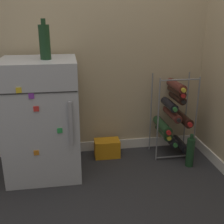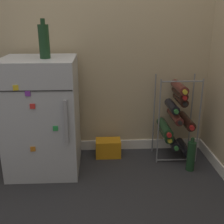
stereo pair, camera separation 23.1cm
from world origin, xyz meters
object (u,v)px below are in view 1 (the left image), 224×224
(mini_fridge, at_px, (42,118))
(fridge_top_bottle, at_px, (45,42))
(loose_bottle_floor, at_px, (190,152))
(soda_box, at_px, (107,148))
(wine_rack, at_px, (173,116))

(mini_fridge, height_order, fridge_top_bottle, fridge_top_bottle)
(fridge_top_bottle, bearing_deg, loose_bottle_floor, -4.01)
(soda_box, height_order, fridge_top_bottle, fridge_top_bottle)
(mini_fridge, bearing_deg, loose_bottle_floor, -5.25)
(soda_box, bearing_deg, fridge_top_bottle, -156.61)
(wine_rack, relative_size, loose_bottle_floor, 2.56)
(mini_fridge, relative_size, wine_rack, 1.24)
(mini_fridge, height_order, wine_rack, mini_fridge)
(soda_box, bearing_deg, mini_fridge, -162.11)
(soda_box, distance_m, loose_bottle_floor, 0.72)
(wine_rack, distance_m, soda_box, 0.65)
(wine_rack, xyz_separation_m, loose_bottle_floor, (0.08, -0.24, -0.24))
(soda_box, relative_size, loose_bottle_floor, 0.78)
(wine_rack, bearing_deg, soda_box, 176.18)
(fridge_top_bottle, height_order, loose_bottle_floor, fridge_top_bottle)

